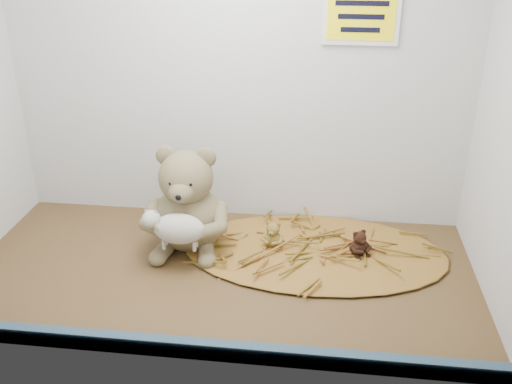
# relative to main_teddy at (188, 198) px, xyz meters

# --- Properties ---
(alcove_shell) EXTENTS (1.20, 0.60, 0.90)m
(alcove_shell) POSITION_rel_main_teddy_xyz_m (0.10, -0.02, 0.31)
(alcove_shell) COLOR #3F2815
(alcove_shell) RESTS_ON ground
(front_rail) EXTENTS (1.19, 0.02, 0.04)m
(front_rail) POSITION_rel_main_teddy_xyz_m (0.10, -0.40, -0.12)
(front_rail) COLOR #324B60
(front_rail) RESTS_ON shelf_floor
(straw_bed) EXTENTS (0.66, 0.38, 0.01)m
(straw_bed) POSITION_rel_main_teddy_xyz_m (0.32, -0.00, -0.13)
(straw_bed) COLOR brown
(straw_bed) RESTS_ON shelf_floor
(main_teddy) EXTENTS (0.22, 0.23, 0.27)m
(main_teddy) POSITION_rel_main_teddy_xyz_m (0.00, 0.00, 0.00)
(main_teddy) COLOR olive
(main_teddy) RESTS_ON shelf_floor
(toy_lamb) EXTENTS (0.16, 0.10, 0.10)m
(toy_lamb) POSITION_rel_main_teddy_xyz_m (0.00, -0.10, -0.03)
(toy_lamb) COLOR beige
(toy_lamb) RESTS_ON main_teddy
(mini_teddy_tan) EXTENTS (0.07, 0.07, 0.07)m
(mini_teddy_tan) POSITION_rel_main_teddy_xyz_m (0.21, 0.01, -0.09)
(mini_teddy_tan) COLOR olive
(mini_teddy_tan) RESTS_ON straw_bed
(mini_teddy_brown) EXTENTS (0.08, 0.08, 0.07)m
(mini_teddy_brown) POSITION_rel_main_teddy_xyz_m (0.42, -0.01, -0.09)
(mini_teddy_brown) COLOR black
(mini_teddy_brown) RESTS_ON straw_bed
(wall_sign) EXTENTS (0.16, 0.01, 0.11)m
(wall_sign) POSITION_rel_main_teddy_xyz_m (0.40, 0.18, 0.41)
(wall_sign) COLOR yellow
(wall_sign) RESTS_ON back_wall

